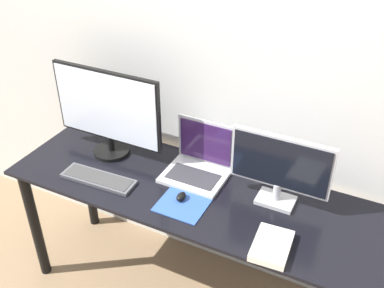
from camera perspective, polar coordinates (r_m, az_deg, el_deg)
wall_back at (r=2.27m, az=3.99°, el=8.98°), size 7.00×0.05×2.50m
desk at (r=2.31m, az=-0.24°, el=-8.53°), size 1.87×0.61×0.78m
monitor_left at (r=2.39m, az=-10.70°, el=4.15°), size 0.63×0.20×0.49m
monitor_right at (r=2.06m, az=11.12°, el=-2.95°), size 0.47×0.12×0.36m
laptop at (r=2.30m, az=0.92°, el=-2.27°), size 0.31×0.26×0.27m
keyboard at (r=2.32m, az=-11.79°, el=-4.32°), size 0.40×0.14×0.02m
mousepad at (r=2.13m, az=-1.21°, el=-7.68°), size 0.23×0.21×0.00m
mouse at (r=2.15m, az=-1.51°, el=-6.65°), size 0.04×0.06×0.03m
book at (r=1.94m, az=10.08°, el=-12.62°), size 0.16×0.22×0.03m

